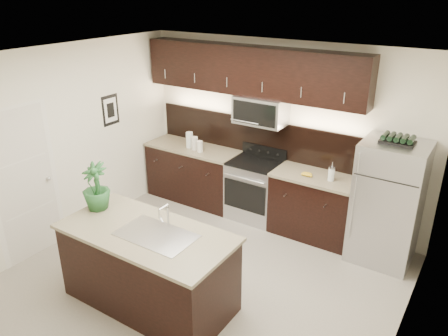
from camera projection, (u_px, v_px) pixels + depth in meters
ground at (205, 277)px, 5.49m from camera, size 4.50×4.50×0.00m
room_walls at (193, 150)px, 4.85m from camera, size 4.52×4.02×2.71m
counter_run at (243, 186)px, 6.84m from camera, size 3.51×0.65×0.94m
upper_fixtures at (252, 78)px, 6.29m from camera, size 3.49×0.40×1.66m
island at (149, 267)px, 4.89m from camera, size 1.96×0.96×0.94m
sink_faucet at (157, 233)px, 4.63m from camera, size 0.84×0.50×0.28m
refrigerator at (387, 203)px, 5.57m from camera, size 0.79×0.71×1.63m
wine_rack at (398, 139)px, 5.24m from camera, size 0.40×0.25×0.10m
plant at (96, 186)px, 5.07m from camera, size 0.33×0.33×0.57m
canisters at (193, 142)px, 7.00m from camera, size 0.37×0.19×0.25m
french_press at (331, 174)px, 5.88m from camera, size 0.09×0.09×0.26m
bananas at (304, 173)px, 6.07m from camera, size 0.16×0.13×0.05m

